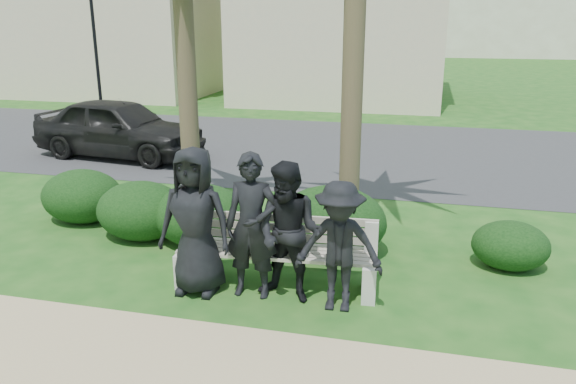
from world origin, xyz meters
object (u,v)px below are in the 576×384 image
Objects in this scene: street_lamp at (94,28)px; man_c at (289,233)px; park_bench at (277,258)px; man_b at (252,226)px; car_a at (119,128)px; man_d at (339,247)px; man_a at (195,221)px.

street_lamp is 2.51× the size of man_c.
park_bench is at bearing -50.69° from street_lamp.
car_a is (-5.32, 6.16, -0.17)m from man_b.
man_d is at bearing -127.39° from car_a.
man_d is (0.84, -0.38, 0.38)m from park_bench.
man_c is (10.01, -12.22, -2.09)m from street_lamp.
man_b is (-0.23, -0.27, 0.50)m from park_bench.
street_lamp reaches higher than park_bench.
street_lamp reaches higher than car_a.
park_bench is 8.10m from car_a.
man_a is 1.08× the size of man_c.
man_b is 1.05× the size of man_c.
street_lamp is 2.75× the size of man_d.
man_d is at bearing 2.58° from man_c.
man_d is at bearing -49.25° from street_lamp.
man_b is 1.15× the size of man_d.
man_a is (-0.93, -0.34, 0.53)m from park_bench.
street_lamp is 2.33× the size of man_a.
park_bench is 1.48× the size of man_c.
man_b is (9.55, -12.22, -2.05)m from street_lamp.
car_a is at bearing 145.16° from man_c.
car_a is at bearing 133.58° from man_d.
park_bench is (9.78, -11.95, -2.55)m from street_lamp.
man_d is (1.07, -0.11, -0.12)m from man_b.
park_bench is 0.58m from man_c.
car_a is at bearing 129.10° from park_bench.
man_a is at bearing -164.81° from man_c.
street_lamp is 15.28m from man_a.
man_c is 8.45m from car_a.
man_c is at bearing 1.86° from man_a.
man_a reaches higher than man_c.
park_bench is at bearing 18.67° from man_a.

